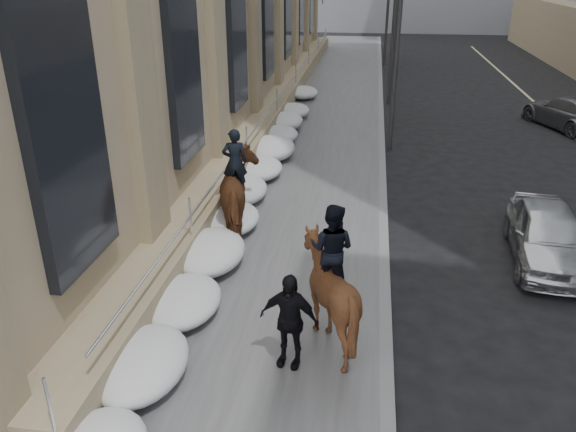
# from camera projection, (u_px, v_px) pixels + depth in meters

# --- Properties ---
(ground) EXTENTS (140.00, 140.00, 0.00)m
(ground) POSITION_uv_depth(u_px,v_px,m) (228.00, 394.00, 9.34)
(ground) COLOR black
(ground) RESTS_ON ground
(sidewalk) EXTENTS (5.00, 80.00, 0.12)m
(sidewalk) POSITION_uv_depth(u_px,v_px,m) (302.00, 181.00, 18.34)
(sidewalk) COLOR #48484A
(sidewalk) RESTS_ON ground
(curb) EXTENTS (0.24, 80.00, 0.12)m
(curb) POSITION_uv_depth(u_px,v_px,m) (383.00, 185.00, 17.99)
(curb) COLOR slate
(curb) RESTS_ON ground
(streetlight_mid) EXTENTS (1.71, 0.24, 8.00)m
(streetlight_mid) POSITION_uv_depth(u_px,v_px,m) (394.00, 25.00, 19.73)
(streetlight_mid) COLOR #2D2D30
(streetlight_mid) RESTS_ON ground
(traffic_signal) EXTENTS (4.10, 0.22, 6.00)m
(traffic_signal) POSITION_uv_depth(u_px,v_px,m) (375.00, 21.00, 27.27)
(traffic_signal) COLOR #2D2D30
(traffic_signal) RESTS_ON ground
(snow_bank) EXTENTS (1.70, 18.10, 0.76)m
(snow_bank) POSITION_uv_depth(u_px,v_px,m) (246.00, 188.00, 16.65)
(snow_bank) COLOR silver
(snow_bank) RESTS_ON sidewalk
(mounted_horse_left) EXTENTS (1.77, 2.68, 2.70)m
(mounted_horse_left) POSITION_uv_depth(u_px,v_px,m) (242.00, 192.00, 14.32)
(mounted_horse_left) COLOR #4E2B17
(mounted_horse_left) RESTS_ON sidewalk
(mounted_horse_right) EXTENTS (1.98, 2.12, 2.65)m
(mounted_horse_right) POSITION_uv_depth(u_px,v_px,m) (329.00, 287.00, 10.13)
(mounted_horse_right) COLOR #422412
(mounted_horse_right) RESTS_ON sidewalk
(pedestrian) EXTENTS (1.10, 0.61, 1.77)m
(pedestrian) POSITION_uv_depth(u_px,v_px,m) (289.00, 320.00, 9.54)
(pedestrian) COLOR black
(pedestrian) RESTS_ON sidewalk
(car_silver) EXTENTS (1.99, 4.15, 1.37)m
(car_silver) POSITION_uv_depth(u_px,v_px,m) (547.00, 234.00, 13.30)
(car_silver) COLOR silver
(car_silver) RESTS_ON ground
(car_grey) EXTENTS (3.51, 5.17, 1.39)m
(car_grey) POSITION_uv_depth(u_px,v_px,m) (570.00, 113.00, 24.11)
(car_grey) COLOR #595C60
(car_grey) RESTS_ON ground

